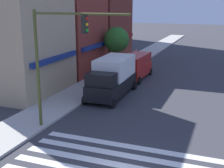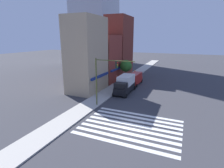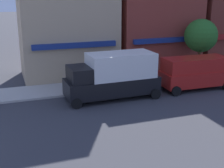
{
  "view_description": "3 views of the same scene",
  "coord_description": "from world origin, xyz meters",
  "px_view_note": "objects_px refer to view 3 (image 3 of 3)",
  "views": [
    {
      "loc": [
        -10.7,
        -3.79,
        7.26
      ],
      "look_at": [
        11.54,
        4.7,
        1.0
      ],
      "focal_mm": 50.0,
      "sensor_mm": 36.0,
      "label": 1
    },
    {
      "loc": [
        -16.96,
        -5.03,
        9.56
      ],
      "look_at": [
        4.07,
        4.0,
        3.5
      ],
      "focal_mm": 28.0,
      "sensor_mm": 36.0,
      "label": 2
    },
    {
      "loc": [
        4.93,
        -13.96,
        6.95
      ],
      "look_at": [
        11.54,
        4.7,
        1.0
      ],
      "focal_mm": 50.0,
      "sensor_mm": 36.0,
      "label": 3
    }
  ],
  "objects_px": {
    "box_truck_black": "(113,75)",
    "pedestrian_red_jacket": "(153,66)",
    "street_tree": "(201,36)",
    "van_red": "(195,72)",
    "pedestrian_grey_coat": "(220,65)"
  },
  "relations": [
    {
      "from": "box_truck_black",
      "to": "street_tree",
      "type": "xyz_separation_m",
      "value": [
        8.56,
        2.8,
        1.84
      ]
    },
    {
      "from": "van_red",
      "to": "pedestrian_grey_coat",
      "type": "relative_size",
      "value": 2.85
    },
    {
      "from": "box_truck_black",
      "to": "van_red",
      "type": "xyz_separation_m",
      "value": [
        6.32,
        -0.0,
        -0.3
      ]
    },
    {
      "from": "van_red",
      "to": "pedestrian_grey_coat",
      "type": "distance_m",
      "value": 4.17
    },
    {
      "from": "box_truck_black",
      "to": "street_tree",
      "type": "height_order",
      "value": "street_tree"
    },
    {
      "from": "street_tree",
      "to": "pedestrian_red_jacket",
      "type": "bearing_deg",
      "value": 169.44
    },
    {
      "from": "pedestrian_grey_coat",
      "to": "van_red",
      "type": "bearing_deg",
      "value": -110.91
    },
    {
      "from": "van_red",
      "to": "pedestrian_red_jacket",
      "type": "height_order",
      "value": "van_red"
    },
    {
      "from": "box_truck_black",
      "to": "van_red",
      "type": "bearing_deg",
      "value": -1.58
    },
    {
      "from": "street_tree",
      "to": "box_truck_black",
      "type": "bearing_deg",
      "value": -161.88
    },
    {
      "from": "pedestrian_grey_coat",
      "to": "box_truck_black",
      "type": "bearing_deg",
      "value": -127.24
    },
    {
      "from": "van_red",
      "to": "street_tree",
      "type": "relative_size",
      "value": 1.09
    },
    {
      "from": "pedestrian_grey_coat",
      "to": "street_tree",
      "type": "distance_m",
      "value": 2.93
    },
    {
      "from": "van_red",
      "to": "pedestrian_red_jacket",
      "type": "distance_m",
      "value": 3.9
    },
    {
      "from": "box_truck_black",
      "to": "pedestrian_red_jacket",
      "type": "bearing_deg",
      "value": 35.46
    }
  ]
}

